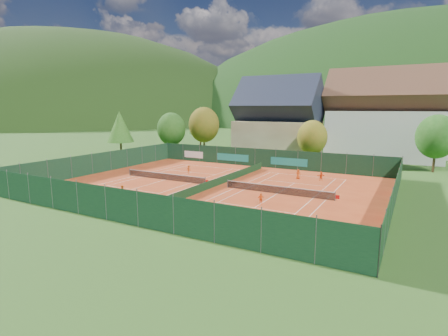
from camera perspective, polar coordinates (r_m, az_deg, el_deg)
ground at (r=43.53m, az=-1.27°, el=-3.02°), size 600.00×600.00×0.00m
clay_pad at (r=43.53m, az=-1.27°, el=-2.98°), size 40.00×32.00×0.01m
court_markings_left at (r=47.95m, az=-9.58°, el=-1.91°), size 11.03×23.83×0.00m
court_markings_right at (r=40.23m, az=8.67°, el=-4.16°), size 11.03×23.83×0.00m
tennis_net_left at (r=47.75m, az=-9.45°, el=-1.35°), size 13.30×0.10×1.02m
tennis_net_right at (r=40.06m, az=8.90°, el=-3.50°), size 13.30×0.10×1.02m
court_divider at (r=43.42m, az=-1.27°, el=-2.35°), size 0.03×28.80×1.00m
fence_north at (r=57.61m, az=6.32°, el=1.61°), size 40.00×0.10×3.00m
fence_south at (r=30.80m, az=-16.43°, el=-5.96°), size 40.00×0.04×3.00m
fence_west at (r=55.84m, az=-19.34°, el=0.88°), size 0.04×32.00×3.00m
fence_east at (r=37.70m, az=26.17°, el=-3.73°), size 0.09×32.00×3.00m
chalet at (r=71.07m, az=8.85°, el=7.29°), size 16.20×12.00×16.00m
hotel_block_a at (r=72.95m, az=24.82°, el=7.16°), size 21.60×11.00×17.25m
tree_west_front at (r=71.47m, az=-8.60°, el=6.32°), size 5.72×5.72×8.69m
tree_west_mid at (r=74.09m, az=-3.29°, el=7.06°), size 6.44×6.44×9.78m
tree_west_back at (r=84.02m, az=-3.88°, el=7.84°), size 5.60×5.60×10.00m
tree_center at (r=60.88m, az=14.21°, el=4.89°), size 5.01×5.01×7.60m
tree_east_front at (r=60.94m, az=31.37°, el=4.39°), size 5.72×5.72×8.69m
tree_west_side at (r=69.39m, az=-16.63°, el=6.47°), size 5.04×5.04×9.00m
tree_east_back at (r=76.93m, az=32.49°, el=6.15°), size 7.15×7.15×10.86m
mountain_backdrop at (r=274.77m, az=29.79°, el=-1.79°), size 820.00×530.00×242.00m
ball_hopper at (r=27.52m, az=7.89°, el=-9.60°), size 0.34×0.34×0.80m
loose_ball_0 at (r=44.64m, az=-17.11°, el=-3.06°), size 0.07×0.07×0.07m
loose_ball_1 at (r=30.46m, az=-4.20°, el=-8.63°), size 0.07×0.07×0.07m
player_left_near at (r=41.29m, az=-20.65°, el=-3.35°), size 0.60×0.52×1.39m
player_left_mid at (r=39.17m, az=-16.28°, el=-3.77°), size 0.88×0.83×1.44m
player_left_far at (r=52.08m, az=-5.78°, el=-0.21°), size 0.81×0.49×1.24m
player_right_near at (r=35.52m, az=6.02°, el=-5.03°), size 0.74×0.60×1.18m
player_right_far_a at (r=48.87m, az=12.01°, el=-0.97°), size 0.77×0.64×1.35m
player_right_far_b at (r=48.47m, az=15.57°, el=-1.28°), size 1.20×0.82×1.24m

